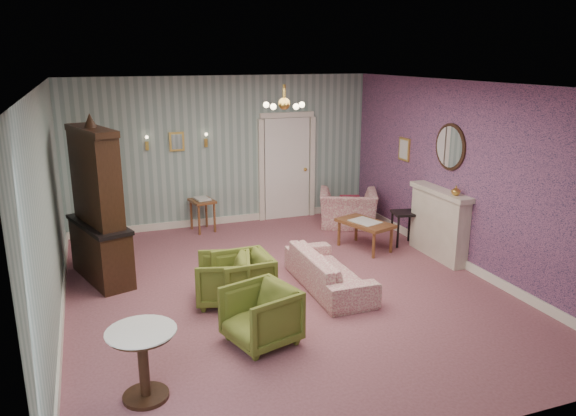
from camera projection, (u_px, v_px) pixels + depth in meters
name	position (u px, v px, depth m)	size (l,w,h in m)	color
floor	(285.00, 289.00, 7.99)	(7.00, 7.00, 0.00)	#91545F
ceiling	(284.00, 84.00, 7.21)	(7.00, 7.00, 0.00)	white
wall_back	(224.00, 152.00, 10.76)	(6.00, 6.00, 0.00)	gray
wall_front	(432.00, 290.00, 4.43)	(6.00, 6.00, 0.00)	gray
wall_left	(48.00, 213.00, 6.60)	(7.00, 7.00, 0.00)	gray
wall_right	(466.00, 176.00, 8.59)	(7.00, 7.00, 0.00)	gray
wall_right_floral	(465.00, 176.00, 8.59)	(7.00, 7.00, 0.00)	#B85C87
door	(287.00, 166.00, 11.26)	(1.12, 0.12, 2.16)	white
olive_chair_a	(261.00, 313.00, 6.42)	(0.74, 0.69, 0.76)	#606924
olive_chair_b	(243.00, 276.00, 7.51)	(0.73, 0.68, 0.75)	#606924
olive_chair_c	(223.00, 277.00, 7.48)	(0.71, 0.67, 0.73)	#606924
sofa_chintz	(329.00, 264.00, 7.97)	(1.84, 0.54, 0.72)	#A34258
wingback_chair	(348.00, 203.00, 10.81)	(1.09, 0.71, 0.95)	#A34258
dresser	(96.00, 201.00, 8.05)	(0.50, 1.46, 2.43)	black
fireplace	(439.00, 223.00, 9.14)	(0.30, 1.40, 1.16)	beige
mantel_vase	(456.00, 191.00, 8.60)	(0.15, 0.15, 0.15)	gold
oval_mirror	(450.00, 147.00, 8.83)	(0.04, 0.76, 0.84)	white
framed_print	(404.00, 149.00, 10.13)	(0.04, 0.34, 0.42)	gold
coffee_table	(365.00, 235.00, 9.60)	(0.54, 0.98, 0.50)	brown
side_table_black	(404.00, 228.00, 9.79)	(0.40, 0.40, 0.61)	black
pedestal_table	(144.00, 364.00, 5.37)	(0.68, 0.68, 0.74)	black
nesting_table	(203.00, 214.00, 10.57)	(0.40, 0.51, 0.67)	brown
gilt_mirror_back	(177.00, 142.00, 10.36)	(0.28, 0.06, 0.36)	gold
sconce_left	(147.00, 143.00, 10.16)	(0.16, 0.12, 0.30)	gold
sconce_right	(206.00, 140.00, 10.53)	(0.16, 0.12, 0.30)	gold
chandelier	(284.00, 105.00, 7.28)	(0.56, 0.56, 0.36)	gold
burgundy_cushion	(349.00, 205.00, 10.66)	(0.38, 0.10, 0.38)	maroon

